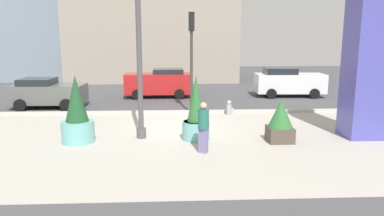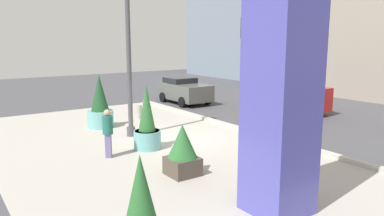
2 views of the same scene
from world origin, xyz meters
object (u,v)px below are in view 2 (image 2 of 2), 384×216
at_px(fire_hydrant, 267,133).
at_px(art_pillar_blue, 281,98).
at_px(potted_plant_by_pillar, 100,106).
at_px(traffic_light_far_side, 245,56).
at_px(lamp_post, 129,61).
at_px(concrete_bollard, 139,112).
at_px(potted_plant_mid_plaza, 182,150).
at_px(car_passing_lane, 184,90).
at_px(potted_plant_near_right, 147,124).
at_px(car_far_lane, 291,96).
at_px(pedestrian_crossing, 108,131).

bearing_deg(fire_hydrant, art_pillar_blue, -43.58).
height_order(potted_plant_by_pillar, traffic_light_far_side, traffic_light_far_side).
relative_size(lamp_post, potted_plant_by_pillar, 2.63).
bearing_deg(concrete_bollard, potted_plant_by_pillar, -73.53).
height_order(art_pillar_blue, potted_plant_mid_plaza, art_pillar_blue).
xyz_separation_m(concrete_bollard, car_passing_lane, (-2.73, 4.66, 0.46)).
relative_size(art_pillar_blue, car_passing_lane, 1.42).
height_order(art_pillar_blue, potted_plant_near_right, art_pillar_blue).
bearing_deg(car_passing_lane, traffic_light_far_side, -14.51).
bearing_deg(car_passing_lane, car_far_lane, 28.77).
height_order(lamp_post, traffic_light_far_side, lamp_post).
height_order(lamp_post, car_passing_lane, lamp_post).
bearing_deg(potted_plant_mid_plaza, art_pillar_blue, 9.12).
distance_m(concrete_bollard, car_passing_lane, 5.42).
distance_m(traffic_light_far_side, car_passing_lane, 8.48).
distance_m(art_pillar_blue, potted_plant_mid_plaza, 3.92).
xyz_separation_m(art_pillar_blue, pedestrian_crossing, (-6.28, -1.72, -1.81)).
height_order(potted_plant_near_right, car_passing_lane, potted_plant_near_right).
bearing_deg(art_pillar_blue, lamp_post, 178.52).
xyz_separation_m(concrete_bollard, traffic_light_far_side, (5.11, 2.63, 3.00)).
relative_size(traffic_light_far_side, car_far_lane, 1.17).
bearing_deg(pedestrian_crossing, potted_plant_mid_plaza, 21.91).
xyz_separation_m(lamp_post, potted_plant_near_right, (2.08, -0.32, -2.24)).
xyz_separation_m(potted_plant_mid_plaza, pedestrian_crossing, (-2.94, -1.18, 0.17)).
xyz_separation_m(potted_plant_mid_plaza, concrete_bollard, (-8.14, 2.62, -0.41)).
bearing_deg(art_pillar_blue, car_far_lane, 129.25).
bearing_deg(concrete_bollard, lamp_post, -32.14).
xyz_separation_m(lamp_post, fire_hydrant, (4.00, 4.07, -2.83)).
relative_size(concrete_bollard, car_passing_lane, 0.19).
height_order(potted_plant_near_right, fire_hydrant, potted_plant_near_right).
distance_m(lamp_post, potted_plant_near_right, 3.07).
distance_m(art_pillar_blue, potted_plant_near_right, 6.68).
relative_size(fire_hydrant, concrete_bollard, 1.00).
distance_m(concrete_bollard, traffic_light_far_side, 6.48).
height_order(concrete_bollard, car_far_lane, car_far_lane).
relative_size(art_pillar_blue, concrete_bollard, 7.39).
relative_size(art_pillar_blue, traffic_light_far_side, 1.10).
height_order(potted_plant_mid_plaza, car_passing_lane, car_passing_lane).
bearing_deg(concrete_bollard, fire_hydrant, 17.59).
relative_size(car_passing_lane, pedestrian_crossing, 2.26).
bearing_deg(potted_plant_mid_plaza, pedestrian_crossing, -158.09).
relative_size(potted_plant_near_right, fire_hydrant, 3.30).
bearing_deg(car_passing_lane, fire_hydrant, -14.20).
xyz_separation_m(art_pillar_blue, concrete_bollard, (-11.47, 2.08, -2.39)).
bearing_deg(potted_plant_near_right, potted_plant_mid_plaza, -8.08).
xyz_separation_m(potted_plant_by_pillar, potted_plant_mid_plaza, (7.45, -0.29, -0.24)).
height_order(lamp_post, fire_hydrant, lamp_post).
xyz_separation_m(potted_plant_mid_plaza, car_far_lane, (-4.86, 10.57, 0.16)).
distance_m(potted_plant_by_pillar, car_passing_lane, 7.78).
relative_size(potted_plant_mid_plaza, pedestrian_crossing, 0.92).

